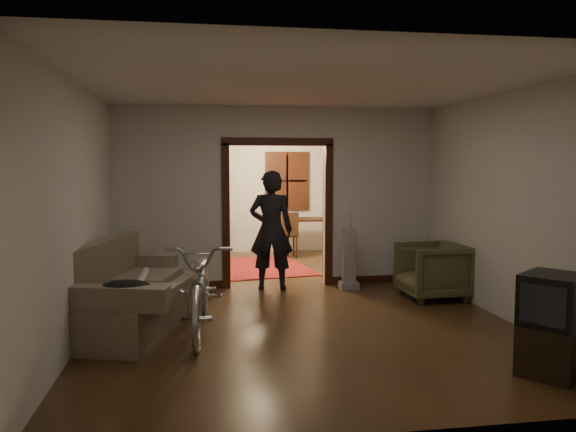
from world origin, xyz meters
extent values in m
cube|color=#301E0F|center=(0.00, 0.00, 0.00)|extent=(5.00, 8.50, 0.01)
cube|color=white|center=(0.00, 0.00, 2.80)|extent=(5.00, 8.50, 0.01)
cube|color=beige|center=(0.00, 4.25, 1.40)|extent=(5.00, 0.02, 2.80)
cube|color=beige|center=(-2.50, 0.00, 1.40)|extent=(0.02, 8.50, 2.80)
cube|color=beige|center=(2.50, 0.00, 1.40)|extent=(0.02, 8.50, 2.80)
cube|color=beige|center=(0.00, 0.75, 1.40)|extent=(5.00, 0.14, 2.80)
cube|color=black|center=(0.00, 0.75, 1.10)|extent=(1.74, 0.20, 2.32)
cube|color=black|center=(0.70, 4.21, 1.55)|extent=(0.98, 0.06, 1.28)
sphere|color=#FFE0A5|center=(0.00, 2.50, 2.35)|extent=(0.24, 0.24, 0.24)
cube|color=silver|center=(1.05, 0.68, 1.25)|extent=(0.08, 0.01, 0.12)
cube|color=brown|center=(-2.01, -1.26, 0.51)|extent=(1.54, 2.39, 1.02)
cylinder|color=beige|center=(-1.91, -0.96, 0.53)|extent=(0.10, 0.83, 0.10)
ellipsoid|color=black|center=(-1.96, -2.17, 0.68)|extent=(0.49, 0.37, 0.14)
imported|color=silver|center=(-1.20, -1.60, 0.54)|extent=(0.83, 2.08, 1.07)
imported|color=#4D4A2B|center=(2.06, -0.45, 0.40)|extent=(0.91, 0.88, 0.80)
cube|color=black|center=(1.93, -3.41, 0.24)|extent=(0.72, 0.71, 0.48)
cube|color=black|center=(1.93, -3.41, 0.70)|extent=(0.72, 0.72, 0.47)
cube|color=gray|center=(1.05, 0.31, 0.46)|extent=(0.30, 0.25, 0.92)
imported|color=black|center=(-0.13, 0.49, 0.91)|extent=(0.74, 0.56, 1.83)
cube|color=maroon|center=(-0.11, 2.32, 0.01)|extent=(1.95, 2.39, 0.02)
cube|color=#263620|center=(-1.18, 3.92, 0.99)|extent=(1.11, 0.83, 1.98)
sphere|color=#1E5972|center=(-1.18, 3.92, 1.94)|extent=(0.27, 0.27, 0.27)
cube|color=black|center=(1.05, 3.62, 0.38)|extent=(1.08, 0.66, 0.76)
cube|color=black|center=(0.55, 3.35, 0.47)|extent=(0.52, 0.52, 0.94)
camera|label=1|loc=(-1.22, -7.93, 1.92)|focal=35.00mm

